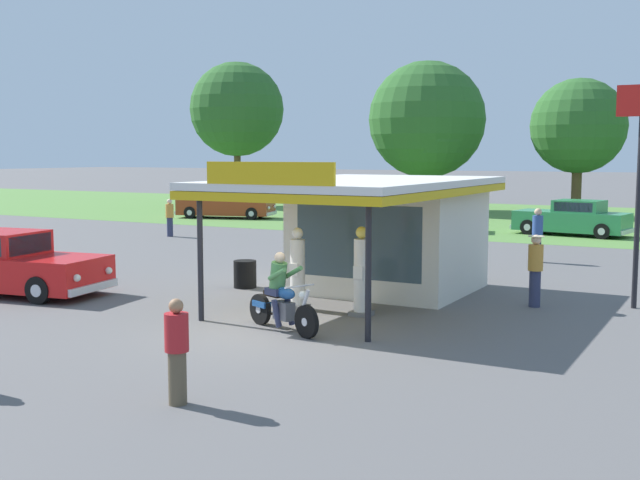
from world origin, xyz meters
TOP-DOWN VIEW (x-y plane):
  - ground_plane at (0.00, 0.00)m, footprint 300.00×300.00m
  - grass_verge_strip at (0.00, 30.00)m, footprint 120.00×24.00m
  - service_station_kiosk at (0.24, 5.25)m, footprint 4.79×7.95m
  - gas_pump_nearside at (-0.56, 2.38)m, footprint 0.44×0.44m
  - gas_pump_offside at (1.05, 2.38)m, footprint 0.44×0.44m
  - motorcycle_with_rider at (0.29, 0.30)m, footprint 2.07×1.01m
  - featured_classic_sedan at (-8.08, 0.58)m, footprint 5.58×2.70m
  - parked_car_back_row_centre_right at (-4.96, 20.77)m, footprint 5.36×3.07m
  - parked_car_back_row_far_right at (-17.03, 22.52)m, footprint 5.64×3.14m
  - parked_car_back_row_left at (1.66, 22.17)m, footprint 5.08×2.49m
  - bystander_strolling_foreground at (2.36, 12.84)m, footprint 0.34×0.34m
  - bystander_chatting_near_pumps at (-13.33, 13.35)m, footprint 0.34×0.34m
  - bystander_standing_back_lot at (1.43, -4.34)m, footprint 0.34×0.34m
  - bystander_admiring_sedan at (4.12, 5.21)m, footprint 0.37×0.37m
  - tree_oak_centre at (-9.05, 32.58)m, footprint 7.12×7.12m
  - tree_oak_far_left at (-22.54, 31.64)m, footprint 6.38×6.38m
  - tree_oak_right at (-0.21, 32.79)m, footprint 5.29×5.29m
  - roadside_pole_sign at (6.15, 6.15)m, footprint 1.10×0.12m
  - spare_tire_stack at (-3.22, 4.17)m, footprint 0.60×0.60m

SIDE VIEW (x-z plane):
  - ground_plane at x=0.00m, z-range 0.00..0.00m
  - grass_verge_strip at x=0.00m, z-range 0.00..0.01m
  - spare_tire_stack at x=-3.22m, z-range 0.00..0.72m
  - motorcycle_with_rider at x=0.29m, z-range -0.14..1.44m
  - parked_car_back_row_centre_right at x=-4.96m, z-range -0.05..1.42m
  - featured_classic_sedan at x=-8.08m, z-range -0.08..1.49m
  - parked_car_back_row_left at x=1.66m, z-range -0.06..1.48m
  - parked_car_back_row_far_right at x=-17.03m, z-range -0.06..1.47m
  - bystander_standing_back_lot at x=1.43m, z-range 0.03..1.54m
  - bystander_chatting_near_pumps at x=-13.33m, z-range 0.04..1.65m
  - gas_pump_nearside at x=-0.56m, z-range -0.08..1.78m
  - gas_pump_offside at x=1.05m, z-range -0.08..1.87m
  - bystander_admiring_sedan at x=4.12m, z-range 0.06..1.73m
  - bystander_strolling_foreground at x=2.36m, z-range 0.06..1.82m
  - service_station_kiosk at x=0.24m, z-range 0.02..3.38m
  - roadside_pole_sign at x=6.15m, z-range 0.90..5.95m
  - tree_oak_right at x=-0.21m, z-range 1.19..8.92m
  - tree_oak_centre at x=-9.05m, z-range 0.82..9.99m
  - tree_oak_far_left at x=-22.54m, z-range 1.56..11.29m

